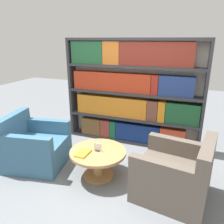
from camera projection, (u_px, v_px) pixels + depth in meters
name	position (u px, v px, depth m)	size (l,w,h in m)	color
ground_plane	(104.00, 181.00, 3.19)	(14.00, 14.00, 0.00)	slate
bookshelf	(132.00, 93.00, 4.15)	(2.60, 0.30, 2.00)	silver
armchair_left	(35.00, 148.00, 3.56)	(1.02, 0.96, 0.85)	#386684
armchair_right	(175.00, 176.00, 2.82)	(1.00, 0.94, 0.85)	brown
coffee_table	(98.00, 158.00, 3.23)	(0.83, 0.83, 0.43)	#AD7F4C
table_sign	(98.00, 148.00, 3.18)	(0.12, 0.06, 0.12)	black
stray_book	(83.00, 153.00, 3.10)	(0.16, 0.25, 0.03)	gold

